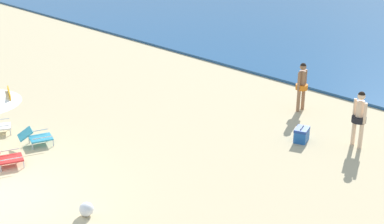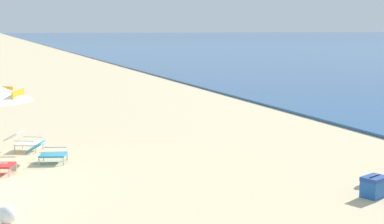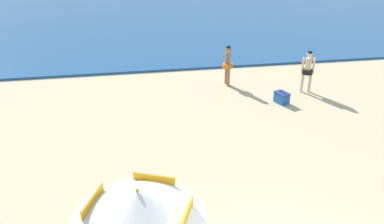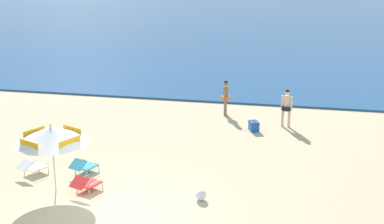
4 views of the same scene
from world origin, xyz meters
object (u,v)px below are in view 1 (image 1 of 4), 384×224
(lounge_chair_under_umbrella, at_px, (4,157))
(lounge_chair_facing_sea, at_px, (35,137))
(cooler_box, at_px, (302,135))
(person_standing_near_shore, at_px, (359,115))
(beach_ball, at_px, (86,209))
(person_standing_beside, at_px, (302,83))

(lounge_chair_under_umbrella, distance_m, lounge_chair_facing_sea, 1.39)
(lounge_chair_facing_sea, relative_size, cooler_box, 1.72)
(person_standing_near_shore, height_order, beach_ball, person_standing_near_shore)
(lounge_chair_under_umbrella, xyz_separation_m, person_standing_beside, (2.84, 8.80, 0.65))
(cooler_box, bearing_deg, lounge_chair_facing_sea, -131.67)
(lounge_chair_under_umbrella, relative_size, lounge_chair_facing_sea, 1.01)
(lounge_chair_under_umbrella, height_order, person_standing_beside, person_standing_beside)
(person_standing_beside, relative_size, beach_ball, 5.03)
(lounge_chair_under_umbrella, height_order, lounge_chair_facing_sea, lounge_chair_under_umbrella)
(cooler_box, bearing_deg, person_standing_beside, 126.60)
(person_standing_beside, bearing_deg, person_standing_near_shore, -23.36)
(lounge_chair_facing_sea, xyz_separation_m, person_standing_near_shore, (6.22, 6.38, 0.66))
(lounge_chair_facing_sea, bearing_deg, beach_ball, -14.62)
(person_standing_near_shore, height_order, person_standing_beside, person_standing_near_shore)
(person_standing_beside, bearing_deg, cooler_box, -53.40)
(cooler_box, bearing_deg, lounge_chair_under_umbrella, -122.41)
(person_standing_near_shore, bearing_deg, person_standing_beside, 156.64)
(lounge_chair_facing_sea, bearing_deg, lounge_chair_under_umbrella, -62.82)
(lounge_chair_facing_sea, bearing_deg, person_standing_beside, 65.33)
(lounge_chair_under_umbrella, bearing_deg, beach_ball, 2.91)
(cooler_box, bearing_deg, person_standing_near_shore, 32.81)
(person_standing_near_shore, bearing_deg, lounge_chair_under_umbrella, -126.23)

